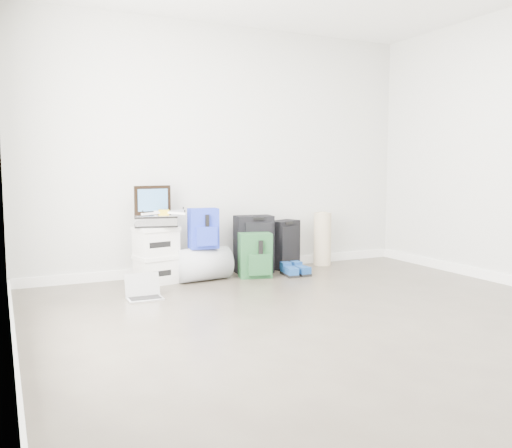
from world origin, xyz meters
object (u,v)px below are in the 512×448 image
large_suitcase (254,244)px  laptop (144,293)px  boxes_stack (156,255)px  carry_on (284,244)px  duffel_bag (203,264)px  briefcase (156,221)px

large_suitcase → laptop: (-1.40, -0.66, -0.26)m
boxes_stack → carry_on: size_ratio=1.03×
boxes_stack → duffel_bag: bearing=-20.8°
briefcase → laptop: size_ratio=1.30×
briefcase → carry_on: size_ratio=0.73×
large_suitcase → carry_on: size_ratio=1.14×
boxes_stack → large_suitcase: large_suitcase is taller
duffel_bag → laptop: (-0.74, -0.50, -0.12)m
large_suitcase → laptop: 1.57m
boxes_stack → duffel_bag: 0.49m
boxes_stack → carry_on: 1.55m
boxes_stack → carry_on: bearing=-5.2°
carry_on → laptop: bearing=179.5°
laptop → carry_on: bearing=23.5°
boxes_stack → laptop: 0.69m
boxes_stack → laptop: (-0.27, -0.58, -0.23)m
briefcase → carry_on: briefcase is taller
boxes_stack → duffel_bag: size_ratio=1.04×
large_suitcase → carry_on: bearing=17.9°
briefcase → laptop: bearing=-102.6°
carry_on → boxes_stack: bearing=163.2°
duffel_bag → laptop: duffel_bag is taller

